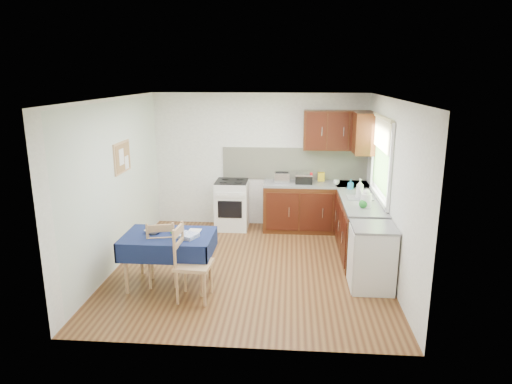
# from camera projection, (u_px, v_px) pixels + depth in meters

# --- Properties ---
(floor) EXTENTS (4.20, 4.20, 0.00)m
(floor) POSITION_uv_depth(u_px,v_px,m) (250.00, 267.00, 6.88)
(floor) COLOR #4F2B15
(floor) RESTS_ON ground
(ceiling) EXTENTS (4.00, 4.20, 0.02)m
(ceiling) POSITION_uv_depth(u_px,v_px,m) (249.00, 98.00, 6.26)
(ceiling) COLOR white
(ceiling) RESTS_ON wall_back
(wall_back) EXTENTS (4.00, 0.02, 2.50)m
(wall_back) POSITION_uv_depth(u_px,v_px,m) (260.00, 160.00, 8.59)
(wall_back) COLOR silver
(wall_back) RESTS_ON ground
(wall_front) EXTENTS (4.00, 0.02, 2.50)m
(wall_front) POSITION_uv_depth(u_px,v_px,m) (230.00, 237.00, 4.54)
(wall_front) COLOR silver
(wall_front) RESTS_ON ground
(wall_left) EXTENTS (0.02, 4.20, 2.50)m
(wall_left) POSITION_uv_depth(u_px,v_px,m) (115.00, 184.00, 6.72)
(wall_left) COLOR silver
(wall_left) RESTS_ON ground
(wall_right) EXTENTS (0.02, 4.20, 2.50)m
(wall_right) POSITION_uv_depth(u_px,v_px,m) (391.00, 189.00, 6.42)
(wall_right) COLOR silver
(wall_right) RESTS_ON ground
(base_cabinets) EXTENTS (1.90, 2.30, 0.86)m
(base_cabinets) POSITION_uv_depth(u_px,v_px,m) (334.00, 217.00, 7.88)
(base_cabinets) COLOR #371E09
(base_cabinets) RESTS_ON ground
(worktop_back) EXTENTS (1.90, 0.60, 0.04)m
(worktop_back) POSITION_uv_depth(u_px,v_px,m) (316.00, 184.00, 8.32)
(worktop_back) COLOR slate
(worktop_back) RESTS_ON base_cabinets
(worktop_right) EXTENTS (0.60, 1.70, 0.04)m
(worktop_right) POSITION_uv_depth(u_px,v_px,m) (361.00, 202.00, 7.16)
(worktop_right) COLOR slate
(worktop_right) RESTS_ON base_cabinets
(worktop_corner) EXTENTS (0.60, 0.60, 0.04)m
(worktop_corner) POSITION_uv_depth(u_px,v_px,m) (352.00, 185.00, 8.27)
(worktop_corner) COLOR slate
(worktop_corner) RESTS_ON base_cabinets
(splashback) EXTENTS (2.70, 0.02, 0.60)m
(splashback) POSITION_uv_depth(u_px,v_px,m) (294.00, 164.00, 8.54)
(splashback) COLOR beige
(splashback) RESTS_ON wall_back
(upper_cabinets) EXTENTS (1.20, 0.85, 0.70)m
(upper_cabinets) POSITION_uv_depth(u_px,v_px,m) (345.00, 131.00, 8.04)
(upper_cabinets) COLOR #371E09
(upper_cabinets) RESTS_ON wall_back
(stove) EXTENTS (0.60, 0.61, 0.92)m
(stove) POSITION_uv_depth(u_px,v_px,m) (232.00, 204.00, 8.54)
(stove) COLOR white
(stove) RESTS_ON ground
(window) EXTENTS (0.04, 1.48, 1.26)m
(window) POSITION_uv_depth(u_px,v_px,m) (381.00, 153.00, 6.99)
(window) COLOR #355924
(window) RESTS_ON wall_right
(fridge) EXTENTS (0.58, 0.60, 0.89)m
(fridge) POSITION_uv_depth(u_px,v_px,m) (372.00, 257.00, 6.11)
(fridge) COLOR white
(fridge) RESTS_ON ground
(corkboard) EXTENTS (0.04, 0.62, 0.47)m
(corkboard) POSITION_uv_depth(u_px,v_px,m) (122.00, 157.00, 6.92)
(corkboard) COLOR tan
(corkboard) RESTS_ON wall_left
(dining_table) EXTENTS (1.20, 0.82, 0.73)m
(dining_table) POSITION_uv_depth(u_px,v_px,m) (169.00, 242.00, 6.16)
(dining_table) COLOR #0F1B3F
(dining_table) RESTS_ON ground
(chair_far) EXTENTS (0.49, 0.49, 0.93)m
(chair_far) POSITION_uv_depth(u_px,v_px,m) (162.00, 251.00, 6.20)
(chair_far) COLOR tan
(chair_far) RESTS_ON ground
(chair_near) EXTENTS (0.46, 0.46, 0.99)m
(chair_near) POSITION_uv_depth(u_px,v_px,m) (190.00, 261.00, 5.79)
(chair_near) COLOR tan
(chair_near) RESTS_ON ground
(toaster) EXTENTS (0.28, 0.17, 0.21)m
(toaster) POSITION_uv_depth(u_px,v_px,m) (282.00, 178.00, 8.30)
(toaster) COLOR #BDBCC1
(toaster) RESTS_ON worktop_back
(sandwich_press) EXTENTS (0.30, 0.26, 0.18)m
(sandwich_press) POSITION_uv_depth(u_px,v_px,m) (304.00, 179.00, 8.28)
(sandwich_press) COLOR black
(sandwich_press) RESTS_ON worktop_back
(sauce_bottle) EXTENTS (0.05, 0.05, 0.22)m
(sauce_bottle) POSITION_uv_depth(u_px,v_px,m) (311.00, 179.00, 8.19)
(sauce_bottle) COLOR red
(sauce_bottle) RESTS_ON worktop_back
(yellow_packet) EXTENTS (0.14, 0.12, 0.16)m
(yellow_packet) POSITION_uv_depth(u_px,v_px,m) (321.00, 177.00, 8.45)
(yellow_packet) COLOR gold
(yellow_packet) RESTS_ON worktop_back
(dish_rack) EXTENTS (0.40, 0.30, 0.19)m
(dish_rack) POSITION_uv_depth(u_px,v_px,m) (360.00, 197.00, 7.28)
(dish_rack) COLOR #97979D
(dish_rack) RESTS_ON worktop_right
(kettle) EXTENTS (0.16, 0.16, 0.28)m
(kettle) POSITION_uv_depth(u_px,v_px,m) (366.00, 199.00, 6.78)
(kettle) COLOR white
(kettle) RESTS_ON worktop_right
(cup) EXTENTS (0.14, 0.14, 0.09)m
(cup) POSITION_uv_depth(u_px,v_px,m) (336.00, 182.00, 8.17)
(cup) COLOR silver
(cup) RESTS_ON worktop_back
(soap_bottle_a) EXTENTS (0.15, 0.15, 0.32)m
(soap_bottle_a) POSITION_uv_depth(u_px,v_px,m) (360.00, 189.00, 7.22)
(soap_bottle_a) COLOR white
(soap_bottle_a) RESTS_ON worktop_right
(soap_bottle_b) EXTENTS (0.11, 0.11, 0.17)m
(soap_bottle_b) POSITION_uv_depth(u_px,v_px,m) (351.00, 184.00, 7.86)
(soap_bottle_b) COLOR #207BBF
(soap_bottle_b) RESTS_ON worktop_right
(soap_bottle_c) EXTENTS (0.18, 0.18, 0.18)m
(soap_bottle_c) POSITION_uv_depth(u_px,v_px,m) (363.00, 202.00, 6.75)
(soap_bottle_c) COLOR #227F28
(soap_bottle_c) RESTS_ON worktop_right
(plate_bowl) EXTENTS (0.28, 0.28, 0.05)m
(plate_bowl) POSITION_uv_depth(u_px,v_px,m) (154.00, 231.00, 6.20)
(plate_bowl) COLOR beige
(plate_bowl) RESTS_ON dining_table
(book) EXTENTS (0.19, 0.24, 0.02)m
(book) POSITION_uv_depth(u_px,v_px,m) (188.00, 231.00, 6.24)
(book) COLOR white
(book) RESTS_ON dining_table
(spice_jar) EXTENTS (0.04, 0.04, 0.09)m
(spice_jar) POSITION_uv_depth(u_px,v_px,m) (172.00, 230.00, 6.18)
(spice_jar) COLOR green
(spice_jar) RESTS_ON dining_table
(tea_towel) EXTENTS (0.35, 0.32, 0.05)m
(tea_towel) POSITION_uv_depth(u_px,v_px,m) (186.00, 235.00, 6.03)
(tea_towel) COLOR #2A479B
(tea_towel) RESTS_ON dining_table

